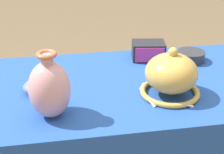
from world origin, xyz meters
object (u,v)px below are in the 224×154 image
at_px(bowl_shallow_slate, 38,87).
at_px(vase_dome_bell, 171,76).
at_px(vase_tall_bulbous, 50,89).
at_px(pot_squat_charcoal, 191,56).
at_px(mosaic_tile_box, 148,51).

bearing_deg(bowl_shallow_slate, vase_dome_bell, -10.96).
distance_m(vase_tall_bulbous, pot_squat_charcoal, 0.79).
distance_m(mosaic_tile_box, pot_squat_charcoal, 0.21).
relative_size(bowl_shallow_slate, pot_squat_charcoal, 0.87).
bearing_deg(mosaic_tile_box, vase_dome_bell, -82.44).
relative_size(vase_tall_bulbous, pot_squat_charcoal, 1.84).
bearing_deg(vase_tall_bulbous, vase_dome_bell, 9.32).
height_order(vase_tall_bulbous, bowl_shallow_slate, vase_tall_bulbous).
height_order(vase_dome_bell, bowl_shallow_slate, vase_dome_bell).
distance_m(mosaic_tile_box, bowl_shallow_slate, 0.59).
bearing_deg(mosaic_tile_box, pot_squat_charcoal, -7.34).
relative_size(vase_tall_bulbous, mosaic_tile_box, 1.44).
bearing_deg(bowl_shallow_slate, vase_tall_bulbous, -73.32).
bearing_deg(vase_tall_bulbous, pot_squat_charcoal, 29.40).
height_order(mosaic_tile_box, pot_squat_charcoal, mosaic_tile_box).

